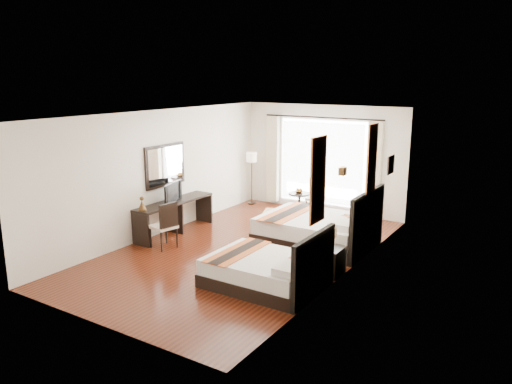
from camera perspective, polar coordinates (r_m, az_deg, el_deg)
The scene contains 29 objects.
floor at distance 10.38m, azimuth -1.42°, elevation -6.70°, with size 4.50×7.50×0.01m, color #351209.
ceiling at distance 9.79m, azimuth -1.51°, elevation 8.88°, with size 4.50×7.50×0.02m, color white.
wall_headboard at distance 8.97m, azimuth 10.55°, elevation -0.74°, with size 0.01×7.50×2.80m, color silver.
wall_desk at distance 11.37m, azimuth -10.93°, elevation 2.16°, with size 0.01×7.50×2.80m, color silver.
wall_window at distance 13.22m, azimuth 7.61°, elevation 3.80°, with size 4.50×0.01×2.80m, color silver.
wall_entry at distance 7.28m, azimuth -18.10°, elevation -4.42°, with size 4.50×0.01×2.80m, color silver.
window_glass at distance 13.22m, azimuth 7.56°, elevation 3.36°, with size 2.40×0.02×2.20m, color white.
sheer_curtain at distance 13.16m, azimuth 7.45°, elevation 3.33°, with size 2.30×0.02×2.10m, color white.
drape_left at distance 13.79m, azimuth 1.91°, elevation 3.79°, with size 0.35×0.14×2.35m, color #BFB894.
drape_right at distance 12.60m, azimuth 13.36°, elevation 2.55°, with size 0.35×0.14×2.35m, color #BFB894.
art_panel_near at distance 7.73m, azimuth 7.11°, elevation 1.34°, with size 0.03×0.50×1.35m, color maroon.
art_panel_far at distance 9.93m, azimuth 13.11°, elevation 3.72°, with size 0.03×0.50×1.35m, color maroon.
wall_sconce at distance 8.70m, azimuth 9.86°, elevation 2.37°, with size 0.10×0.14×0.14m, color #4B341A.
mirror_frame at distance 11.43m, azimuth -10.35°, elevation 3.02°, with size 0.04×1.25×0.95m, color black.
mirror_glass at distance 11.42m, azimuth -10.25°, elevation 3.00°, with size 0.01×1.12×0.82m, color white.
bed_near at distance 8.61m, azimuth 1.39°, elevation -8.93°, with size 1.92×1.49×1.08m.
bed_far at distance 10.69m, azimuth 7.22°, elevation -4.28°, with size 2.30×1.79×1.30m.
nightstand at distance 9.21m, azimuth 8.49°, elevation -7.78°, with size 0.42×0.52×0.50m, color black.
table_lamp at distance 9.11m, azimuth 8.51°, elevation -4.74°, with size 0.23×0.23×0.36m.
vase at distance 9.00m, azimuth 8.21°, elevation -6.12°, with size 0.13×0.13×0.14m, color black.
console_desk at distance 11.54m, azimuth -9.27°, elevation -2.82°, with size 0.50×2.20×0.76m, color black.
television at distance 11.27m, azimuth -9.80°, elevation -0.05°, with size 0.79×0.10×0.46m, color black.
bronze_figurine at distance 10.71m, azimuth -12.90°, elevation -1.40°, with size 0.18×0.18×0.27m, color #4B341A, non-canonical shape.
desk_chair at distance 10.60m, azimuth -10.43°, elevation -4.74°, with size 0.55×0.55×0.99m.
floor_lamp at distance 13.81m, azimuth -0.51°, elevation 3.60°, with size 0.29×0.29×1.46m.
side_table at distance 12.75m, azimuth 4.96°, elevation -1.47°, with size 0.54×0.54×0.62m, color black.
fruit_bowl at distance 12.68m, azimuth 4.93°, elevation 0.01°, with size 0.22×0.22×0.05m, color #412E17.
window_chair at distance 13.00m, azimuth 6.79°, elevation -1.35°, with size 0.52×0.52×0.94m.
jute_rug at distance 13.06m, azimuth 3.72°, elevation -2.49°, with size 1.34×0.91×0.01m, color #A08260.
Camera 1 is at (5.43, -8.12, 3.51)m, focal length 35.00 mm.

